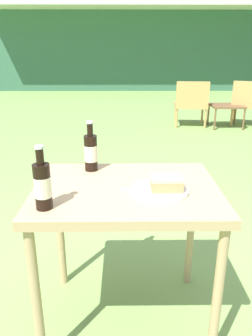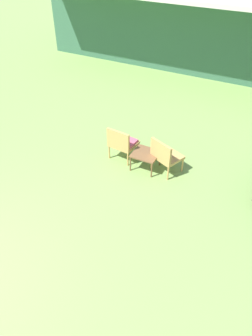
{
  "view_description": "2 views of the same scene",
  "coord_description": "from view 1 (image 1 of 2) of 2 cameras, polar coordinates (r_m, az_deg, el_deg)",
  "views": [
    {
      "loc": [
        -0.02,
        -1.31,
        1.28
      ],
      "look_at": [
        0.0,
        0.1,
        0.77
      ],
      "focal_mm": 35.0,
      "sensor_mm": 36.0,
      "label": 1
    },
    {
      "loc": [
        3.86,
        -0.81,
        4.35
      ],
      "look_at": [
        1.91,
        3.04,
        0.9
      ],
      "focal_mm": 35.0,
      "sensor_mm": 36.0,
      "label": 2
    }
  ],
  "objects": [
    {
      "name": "cabin_building",
      "position": [
        12.45,
        6.82,
        20.93
      ],
      "size": [
        11.54,
        4.68,
        2.94
      ],
      "color": "#38664C",
      "rests_on": "ground_plane"
    },
    {
      "name": "garden_side_table",
      "position": [
        5.9,
        17.09,
        10.07
      ],
      "size": [
        0.53,
        0.49,
        0.38
      ],
      "color": "brown",
      "rests_on": "ground_plane"
    },
    {
      "name": "wicker_chair_plain",
      "position": [
        6.08,
        20.6,
        10.79
      ],
      "size": [
        0.69,
        0.66,
        0.77
      ],
      "rotation": [
        0.0,
        0.0,
        2.73
      ],
      "color": "tan",
      "rests_on": "ground_plane"
    },
    {
      "name": "cola_bottle_near",
      "position": [
        1.6,
        -6.15,
        2.82
      ],
      "size": [
        0.06,
        0.06,
        0.24
      ],
      "color": "black",
      "rests_on": "patio_table"
    },
    {
      "name": "wicker_chair_cushioned",
      "position": [
        5.82,
        11.27,
        11.25
      ],
      "size": [
        0.59,
        0.54,
        0.77
      ],
      "rotation": [
        0.0,
        0.0,
        3.04
      ],
      "color": "tan",
      "rests_on": "ground_plane"
    },
    {
      "name": "cola_bottle_far",
      "position": [
        1.24,
        -14.33,
        -2.89
      ],
      "size": [
        0.06,
        0.06,
        0.24
      ],
      "color": "black",
      "rests_on": "patio_table"
    },
    {
      "name": "cake_on_plate",
      "position": [
        1.38,
        6.44,
        -3.25
      ],
      "size": [
        0.25,
        0.25,
        0.07
      ],
      "color": "silver",
      "rests_on": "patio_table"
    },
    {
      "name": "ground_plane",
      "position": [
        1.83,
        0.04,
        -24.38
      ],
      "size": [
        60.0,
        60.0,
        0.0
      ],
      "primitive_type": "plane",
      "color": "#7A9E51"
    },
    {
      "name": "fork",
      "position": [
        1.37,
        2.89,
        -4.05
      ],
      "size": [
        0.19,
        0.05,
        0.01
      ],
      "color": "silver",
      "rests_on": "patio_table"
    },
    {
      "name": "patio_table",
      "position": [
        1.46,
        0.04,
        -6.35
      ],
      "size": [
        0.8,
        0.61,
        0.72
      ],
      "color": "tan",
      "rests_on": "ground_plane"
    }
  ]
}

